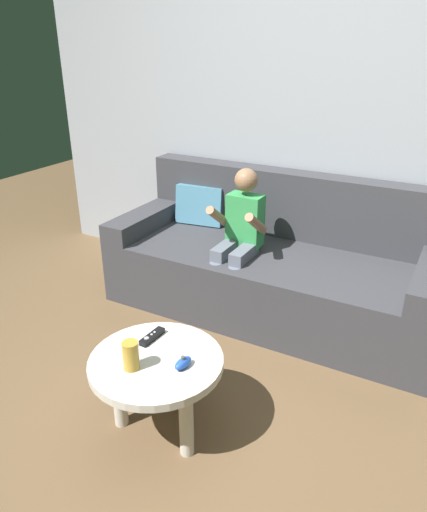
{
  "coord_description": "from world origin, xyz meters",
  "views": [
    {
      "loc": [
        0.81,
        -1.09,
        1.59
      ],
      "look_at": [
        -0.26,
        0.84,
        0.58
      ],
      "focal_mm": 33.55,
      "sensor_mm": 36.0,
      "label": 1
    }
  ],
  "objects_px": {
    "game_remote_black_near_edge": "(152,337)",
    "couch": "(272,266)",
    "coffee_table": "(158,371)",
    "nunchuk_blue": "(183,363)",
    "person_seated_on_couch": "(239,236)",
    "soda_can": "(131,355)"
  },
  "relations": [
    {
      "from": "game_remote_black_near_edge",
      "to": "couch",
      "type": "bearing_deg",
      "value": 84.72
    },
    {
      "from": "couch",
      "to": "coffee_table",
      "type": "xyz_separation_m",
      "value": [
        -0.01,
        -1.24,
        0.03
      ]
    },
    {
      "from": "nunchuk_blue",
      "to": "game_remote_black_near_edge",
      "type": "bearing_deg",
      "value": 155.48
    },
    {
      "from": "person_seated_on_couch",
      "to": "game_remote_black_near_edge",
      "type": "height_order",
      "value": "person_seated_on_couch"
    },
    {
      "from": "soda_can",
      "to": "coffee_table",
      "type": "bearing_deg",
      "value": 64.59
    },
    {
      "from": "soda_can",
      "to": "couch",
      "type": "bearing_deg",
      "value": 87.54
    },
    {
      "from": "game_remote_black_near_edge",
      "to": "nunchuk_blue",
      "type": "xyz_separation_m",
      "value": [
        0.22,
        -0.1,
        0.01
      ]
    },
    {
      "from": "person_seated_on_couch",
      "to": "nunchuk_blue",
      "type": "height_order",
      "value": "person_seated_on_couch"
    },
    {
      "from": "coffee_table",
      "to": "game_remote_black_near_edge",
      "type": "height_order",
      "value": "game_remote_black_near_edge"
    },
    {
      "from": "couch",
      "to": "soda_can",
      "type": "xyz_separation_m",
      "value": [
        -0.06,
        -1.34,
        0.16
      ]
    },
    {
      "from": "couch",
      "to": "soda_can",
      "type": "bearing_deg",
      "value": -92.46
    },
    {
      "from": "person_seated_on_couch",
      "to": "nunchuk_blue",
      "type": "xyz_separation_m",
      "value": [
        0.27,
        -1.06,
        -0.12
      ]
    },
    {
      "from": "couch",
      "to": "game_remote_black_near_edge",
      "type": "height_order",
      "value": "couch"
    },
    {
      "from": "soda_can",
      "to": "game_remote_black_near_edge",
      "type": "bearing_deg",
      "value": 102.91
    },
    {
      "from": "couch",
      "to": "coffee_table",
      "type": "bearing_deg",
      "value": -90.4
    },
    {
      "from": "couch",
      "to": "nunchuk_blue",
      "type": "xyz_separation_m",
      "value": [
        0.12,
        -1.24,
        0.12
      ]
    },
    {
      "from": "coffee_table",
      "to": "game_remote_black_near_edge",
      "type": "bearing_deg",
      "value": 133.03
    },
    {
      "from": "game_remote_black_near_edge",
      "to": "soda_can",
      "type": "xyz_separation_m",
      "value": [
        0.05,
        -0.21,
        0.05
      ]
    },
    {
      "from": "coffee_table",
      "to": "game_remote_black_near_edge",
      "type": "xyz_separation_m",
      "value": [
        -0.1,
        0.1,
        0.08
      ]
    },
    {
      "from": "couch",
      "to": "nunchuk_blue",
      "type": "distance_m",
      "value": 1.25
    },
    {
      "from": "nunchuk_blue",
      "to": "couch",
      "type": "bearing_deg",
      "value": 95.52
    },
    {
      "from": "person_seated_on_couch",
      "to": "soda_can",
      "type": "height_order",
      "value": "person_seated_on_couch"
    }
  ]
}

